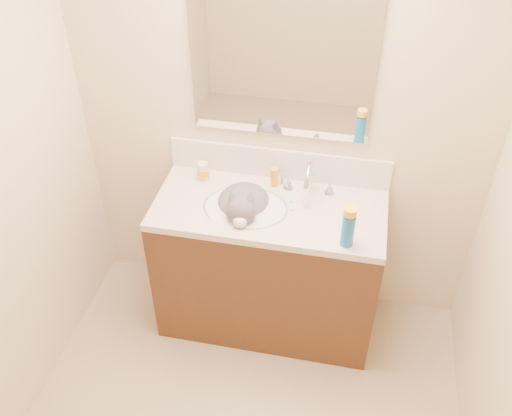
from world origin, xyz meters
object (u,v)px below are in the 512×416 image
at_px(cat, 243,208).
at_px(pill_bottle, 203,171).
at_px(faucet, 309,182).
at_px(silver_jar, 279,178).
at_px(amber_bottle, 274,177).
at_px(spray_can, 348,231).
at_px(vanity_cabinet, 268,268).
at_px(basin, 246,218).

xyz_separation_m(cat, pill_bottle, (-0.26, 0.17, 0.08)).
bearing_deg(faucet, silver_jar, 155.57).
bearing_deg(amber_bottle, spray_can, -43.21).
height_order(pill_bottle, silver_jar, pill_bottle).
distance_m(cat, spray_can, 0.59).
height_order(silver_jar, amber_bottle, amber_bottle).
distance_m(faucet, spray_can, 0.41).
relative_size(pill_bottle, spray_can, 0.59).
height_order(faucet, spray_can, faucet).
distance_m(vanity_cabinet, silver_jar, 0.53).
height_order(cat, silver_jar, cat).
bearing_deg(vanity_cabinet, pill_bottle, 157.32).
xyz_separation_m(vanity_cabinet, basin, (-0.12, -0.03, 0.38)).
height_order(faucet, pill_bottle, faucet).
bearing_deg(pill_bottle, silver_jar, 6.51).
xyz_separation_m(basin, amber_bottle, (0.11, 0.22, 0.12)).
xyz_separation_m(silver_jar, spray_can, (0.40, -0.42, 0.05)).
relative_size(faucet, pill_bottle, 2.76).
xyz_separation_m(basin, silver_jar, (0.13, 0.24, 0.10)).
bearing_deg(pill_bottle, faucet, -2.88).
bearing_deg(vanity_cabinet, cat, -178.26).
bearing_deg(basin, cat, 123.13).
bearing_deg(amber_bottle, cat, -123.86).
relative_size(pill_bottle, silver_jar, 1.51).
distance_m(silver_jar, spray_can, 0.58).
height_order(basin, cat, cat).
height_order(amber_bottle, spray_can, spray_can).
height_order(vanity_cabinet, pill_bottle, pill_bottle).
xyz_separation_m(vanity_cabinet, amber_bottle, (-0.01, 0.19, 0.50)).
bearing_deg(faucet, vanity_cabinet, -142.71).
relative_size(vanity_cabinet, faucet, 4.29).
relative_size(vanity_cabinet, amber_bottle, 11.12).
xyz_separation_m(faucet, pill_bottle, (-0.58, 0.03, -0.04)).
distance_m(faucet, amber_bottle, 0.20).
bearing_deg(spray_can, pill_bottle, 155.26).
height_order(vanity_cabinet, silver_jar, silver_jar).
height_order(vanity_cabinet, cat, cat).
bearing_deg(vanity_cabinet, faucet, 37.29).
bearing_deg(cat, vanity_cabinet, -6.63).
distance_m(pill_bottle, spray_can, 0.89).
height_order(pill_bottle, amber_bottle, amber_bottle).
distance_m(silver_jar, amber_bottle, 0.04).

